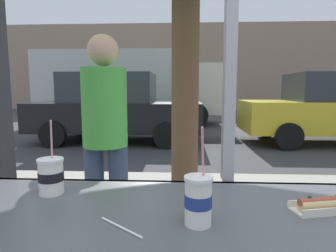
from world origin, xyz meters
TOP-DOWN VIEW (x-y plane):
  - ground_plane at (0.00, 8.00)m, footprint 60.00×60.00m
  - sidewalk_strip at (0.00, 1.60)m, footprint 16.00×2.80m
  - building_facade_far at (0.00, 19.29)m, footprint 28.00×1.20m
  - soda_cup_left at (-0.73, -0.15)m, footprint 0.10×0.10m
  - soda_cup_right at (-0.16, -0.39)m, footprint 0.09×0.09m
  - hotdog_tray_far at (0.29, -0.26)m, footprint 0.26×0.14m
  - loose_straw at (-0.39, -0.43)m, footprint 0.15×0.13m
  - parked_car_black at (-2.02, 6.38)m, footprint 4.43×2.01m
  - parked_car_yellow at (3.66, 6.38)m, footprint 4.54×2.02m
  - box_truck at (-2.49, 10.44)m, footprint 7.13×2.44m
  - pedestrian at (-0.77, 0.80)m, footprint 0.32×0.32m

SIDE VIEW (x-z plane):
  - ground_plane at x=0.00m, z-range 0.00..0.00m
  - sidewalk_strip at x=0.00m, z-range 0.00..0.15m
  - parked_car_yellow at x=3.66m, z-range 0.01..1.81m
  - parked_car_black at x=-2.02m, z-range 0.00..1.81m
  - loose_straw at x=-0.39m, z-range 0.98..0.99m
  - hotdog_tray_far at x=0.29m, z-range 0.98..1.03m
  - soda_cup_left at x=-0.73m, z-range 0.91..1.21m
  - soda_cup_right at x=-0.16m, z-range 0.91..1.22m
  - pedestrian at x=-0.77m, z-range 0.27..1.90m
  - box_truck at x=-2.49m, z-range 0.15..3.00m
  - building_facade_far at x=0.00m, z-range 0.00..5.78m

